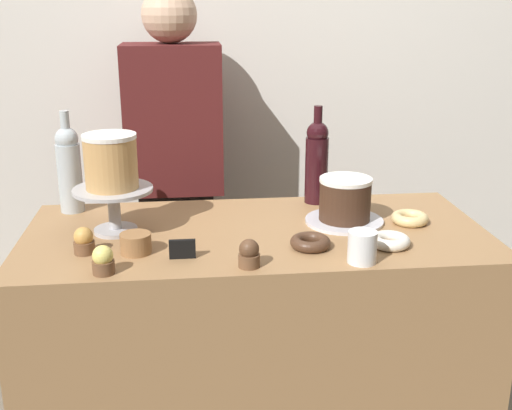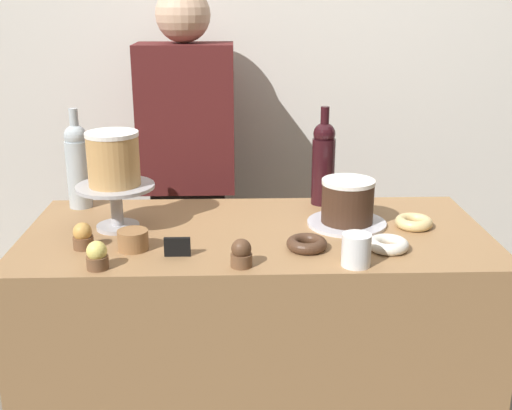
# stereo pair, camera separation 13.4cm
# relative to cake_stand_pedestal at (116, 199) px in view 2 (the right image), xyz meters

# --- Properties ---
(back_wall) EXTENTS (6.00, 0.05, 2.60)m
(back_wall) POSITION_rel_cake_stand_pedestal_xyz_m (0.41, 0.86, 0.31)
(back_wall) COLOR silver
(back_wall) RESTS_ON ground_plane
(display_counter) EXTENTS (1.36, 0.63, 0.90)m
(display_counter) POSITION_rel_cake_stand_pedestal_xyz_m (0.41, -0.03, -0.54)
(display_counter) COLOR #997047
(display_counter) RESTS_ON ground_plane
(cake_stand_pedestal) EXTENTS (0.23, 0.23, 0.14)m
(cake_stand_pedestal) POSITION_rel_cake_stand_pedestal_xyz_m (0.00, 0.00, 0.00)
(cake_stand_pedestal) COLOR #B2B2B7
(cake_stand_pedestal) RESTS_ON display_counter
(white_layer_cake) EXTENTS (0.15, 0.15, 0.16)m
(white_layer_cake) POSITION_rel_cake_stand_pedestal_xyz_m (0.00, 0.00, 0.12)
(white_layer_cake) COLOR tan
(white_layer_cake) RESTS_ON cake_stand_pedestal
(silver_serving_platter) EXTENTS (0.24, 0.24, 0.01)m
(silver_serving_platter) POSITION_rel_cake_stand_pedestal_xyz_m (0.69, 0.01, -0.09)
(silver_serving_platter) COLOR silver
(silver_serving_platter) RESTS_ON display_counter
(chocolate_round_cake) EXTENTS (0.16, 0.16, 0.13)m
(chocolate_round_cake) POSITION_rel_cake_stand_pedestal_xyz_m (0.69, 0.01, -0.02)
(chocolate_round_cake) COLOR #3D2619
(chocolate_round_cake) RESTS_ON silver_serving_platter
(wine_bottle_dark_red) EXTENTS (0.08, 0.08, 0.33)m
(wine_bottle_dark_red) POSITION_rel_cake_stand_pedestal_xyz_m (0.64, 0.22, 0.05)
(wine_bottle_dark_red) COLOR black
(wine_bottle_dark_red) RESTS_ON display_counter
(wine_bottle_clear) EXTENTS (0.08, 0.08, 0.33)m
(wine_bottle_clear) POSITION_rel_cake_stand_pedestal_xyz_m (-0.16, 0.21, 0.05)
(wine_bottle_clear) COLOR #B2BCC1
(wine_bottle_clear) RESTS_ON display_counter
(cupcake_lemon) EXTENTS (0.06, 0.06, 0.07)m
(cupcake_lemon) POSITION_rel_cake_stand_pedestal_xyz_m (0.00, -0.30, -0.06)
(cupcake_lemon) COLOR brown
(cupcake_lemon) RESTS_ON display_counter
(cupcake_caramel) EXTENTS (0.06, 0.06, 0.07)m
(cupcake_caramel) POSITION_rel_cake_stand_pedestal_xyz_m (-0.07, -0.16, -0.06)
(cupcake_caramel) COLOR brown
(cupcake_caramel) RESTS_ON display_counter
(cupcake_chocolate) EXTENTS (0.06, 0.06, 0.07)m
(cupcake_chocolate) POSITION_rel_cake_stand_pedestal_xyz_m (0.37, -0.29, -0.06)
(cupcake_chocolate) COLOR brown
(cupcake_chocolate) RESTS_ON display_counter
(donut_chocolate) EXTENTS (0.11, 0.11, 0.03)m
(donut_chocolate) POSITION_rel_cake_stand_pedestal_xyz_m (0.55, -0.18, -0.08)
(donut_chocolate) COLOR #472D1E
(donut_chocolate) RESTS_ON display_counter
(donut_glazed) EXTENTS (0.11, 0.11, 0.03)m
(donut_glazed) POSITION_rel_cake_stand_pedestal_xyz_m (0.89, -0.02, -0.08)
(donut_glazed) COLOR #E0C17F
(donut_glazed) RESTS_ON display_counter
(donut_sugar) EXTENTS (0.11, 0.11, 0.03)m
(donut_sugar) POSITION_rel_cake_stand_pedestal_xyz_m (0.77, -0.20, -0.08)
(donut_sugar) COLOR silver
(donut_sugar) RESTS_ON display_counter
(cookie_stack) EXTENTS (0.08, 0.08, 0.05)m
(cookie_stack) POSITION_rel_cake_stand_pedestal_xyz_m (0.07, -0.17, -0.06)
(cookie_stack) COLOR olive
(cookie_stack) RESTS_ON display_counter
(price_sign_chalkboard) EXTENTS (0.07, 0.01, 0.05)m
(price_sign_chalkboard) POSITION_rel_cake_stand_pedestal_xyz_m (0.20, -0.22, -0.07)
(price_sign_chalkboard) COLOR black
(price_sign_chalkboard) RESTS_ON display_counter
(coffee_cup_ceramic) EXTENTS (0.08, 0.08, 0.08)m
(coffee_cup_ceramic) POSITION_rel_cake_stand_pedestal_xyz_m (0.66, -0.30, -0.05)
(coffee_cup_ceramic) COLOR white
(coffee_cup_ceramic) RESTS_ON display_counter
(barista_figure) EXTENTS (0.36, 0.22, 1.60)m
(barista_figure) POSITION_rel_cake_stand_pedestal_xyz_m (0.17, 0.60, -0.16)
(barista_figure) COLOR black
(barista_figure) RESTS_ON ground_plane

